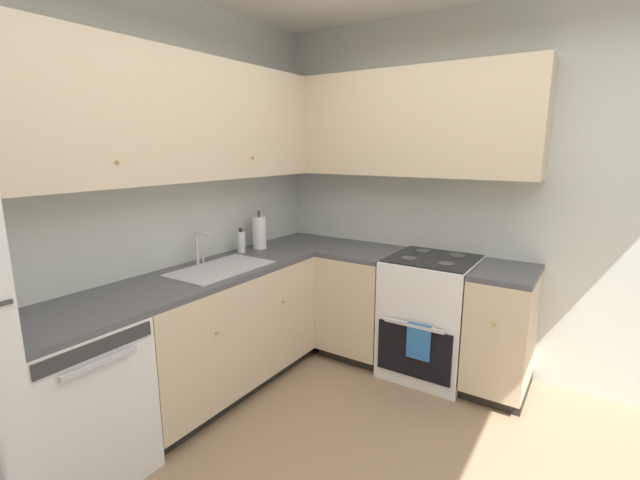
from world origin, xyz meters
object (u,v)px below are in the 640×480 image
soap_bottle (241,242)px  paper_towel_roll (259,233)px  dishwasher (72,402)px  oven_range (430,315)px

soap_bottle → paper_towel_roll: paper_towel_roll is taller
dishwasher → paper_towel_roll: paper_towel_roll is taller
dishwasher → oven_range: bearing=-28.8°
soap_bottle → paper_towel_roll: size_ratio=0.61×
oven_range → soap_bottle: 1.57m
dishwasher → paper_towel_roll: size_ratio=2.69×
dishwasher → paper_towel_roll: 1.77m
dishwasher → oven_range: (2.10, -1.15, 0.02)m
dishwasher → oven_range: size_ratio=0.82×
oven_range → paper_towel_roll: (-0.44, 1.31, 0.57)m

